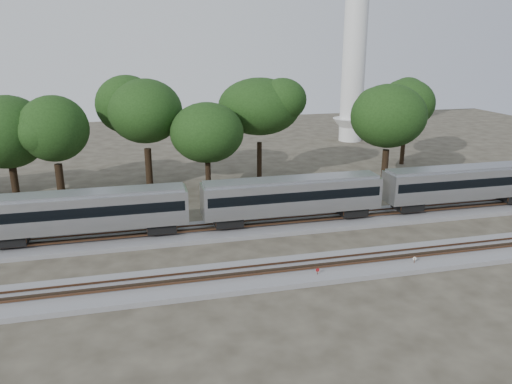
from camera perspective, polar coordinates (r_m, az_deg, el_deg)
The scene contains 14 objects.
ground at distance 42.71m, azimuth 1.19°, elevation -7.15°, with size 160.00×160.00×0.00m, color #383328.
track_far at distance 48.01m, azimuth -0.67°, elevation -4.10°, with size 160.00×5.00×0.73m.
track_near at distance 39.14m, azimuth 2.74°, elevation -9.18°, with size 160.00×5.00×0.73m.
train at distance 48.14m, azimuth 4.32°, elevation -0.30°, with size 90.81×3.13×4.62m.
switch_stand_red at distance 38.57m, azimuth 7.04°, elevation -9.10°, with size 0.29×0.05×0.90m.
switch_stand_white at distance 42.09m, azimuth 17.65°, elevation -7.49°, with size 0.29×0.11×0.92m.
switch_lever at distance 39.81m, azimuth 10.66°, elevation -9.09°, with size 0.50×0.30×0.30m, color #512D19.
tree_1 at distance 60.94m, azimuth -26.54°, elevation 6.15°, with size 8.06×8.06×11.37m.
tree_2 at distance 57.82m, azimuth -22.09°, elevation 6.71°, with size 8.57×8.57×12.08m.
tree_3 at distance 59.96m, azimuth -12.55°, elevation 9.01°, with size 9.78×9.78×13.79m.
tree_4 at distance 56.58m, azimuth -5.63°, elevation 6.76°, with size 7.68×7.68×10.83m.
tree_5 at distance 62.22m, azimuth 0.40°, elevation 9.73°, with size 9.84×9.84×13.87m.
tree_6 at distance 61.97m, azimuth 14.92°, elevation 8.37°, with size 9.00×9.00×12.69m.
tree_7 at distance 75.39m, azimuth 16.84°, elevation 9.70°, with size 9.09×9.09×12.81m.
Camera 1 is at (-10.24, -37.65, 17.35)m, focal length 35.00 mm.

